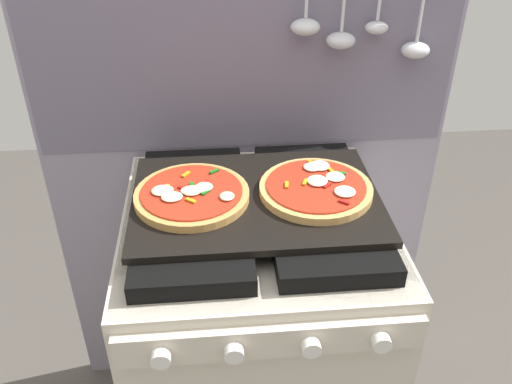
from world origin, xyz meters
name	(u,v)px	position (x,y,z in m)	size (l,w,h in m)	color
kitchen_backsplash	(246,168)	(0.00, 0.33, 0.79)	(1.10, 0.09, 1.55)	gray
stove	(256,342)	(0.00, 0.00, 0.45)	(0.60, 0.64, 0.90)	beige
baking_tray	(256,199)	(0.00, 0.00, 0.91)	(0.54, 0.38, 0.02)	black
pizza_left	(192,195)	(-0.14, 0.00, 0.93)	(0.25, 0.25, 0.03)	tan
pizza_right	(316,187)	(0.13, 0.01, 0.93)	(0.25, 0.25, 0.03)	tan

